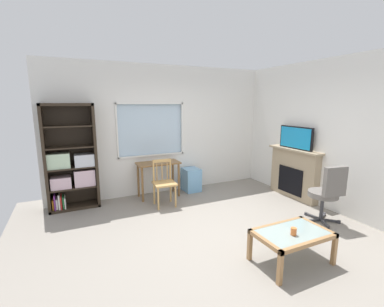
% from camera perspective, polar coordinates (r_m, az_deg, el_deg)
% --- Properties ---
extents(ground, '(5.88, 5.69, 0.02)m').
position_cam_1_polar(ground, '(4.23, 4.91, -17.29)').
color(ground, gray).
extents(wall_back_with_window, '(4.88, 0.15, 2.78)m').
position_cam_1_polar(wall_back_with_window, '(5.90, -6.17, 5.06)').
color(wall_back_with_window, white).
rests_on(wall_back_with_window, ground).
extents(wall_right, '(0.12, 4.89, 2.78)m').
position_cam_1_polar(wall_right, '(5.48, 28.46, 3.38)').
color(wall_right, white).
rests_on(wall_right, ground).
extents(bookshelf, '(0.90, 0.38, 1.98)m').
position_cam_1_polar(bookshelf, '(5.43, -24.63, -1.94)').
color(bookshelf, '#2D2319').
rests_on(bookshelf, ground).
extents(desk_under_window, '(0.89, 0.44, 0.75)m').
position_cam_1_polar(desk_under_window, '(5.63, -7.30, -3.26)').
color(desk_under_window, brown).
rests_on(desk_under_window, ground).
extents(wooden_chair, '(0.44, 0.42, 0.90)m').
position_cam_1_polar(wooden_chair, '(5.18, -6.09, -6.21)').
color(wooden_chair, tan).
rests_on(wooden_chair, ground).
extents(plastic_drawer_unit, '(0.35, 0.40, 0.52)m').
position_cam_1_polar(plastic_drawer_unit, '(6.05, -0.17, -5.66)').
color(plastic_drawer_unit, '#72ADDB').
rests_on(plastic_drawer_unit, ground).
extents(fireplace, '(0.26, 1.26, 1.05)m').
position_cam_1_polar(fireplace, '(5.97, 21.15, -3.96)').
color(fireplace, tan).
rests_on(fireplace, ground).
extents(tv, '(0.06, 0.83, 0.46)m').
position_cam_1_polar(tv, '(5.82, 21.54, 3.20)').
color(tv, black).
rests_on(tv, fireplace).
extents(office_chair, '(0.58, 0.59, 1.00)m').
position_cam_1_polar(office_chair, '(4.90, 27.23, -7.30)').
color(office_chair, slate).
rests_on(office_chair, ground).
extents(coffee_table, '(0.93, 0.58, 0.41)m').
position_cam_1_polar(coffee_table, '(3.65, 20.85, -16.38)').
color(coffee_table, '#8C9E99').
rests_on(coffee_table, ground).
extents(sippy_cup, '(0.07, 0.07, 0.09)m').
position_cam_1_polar(sippy_cup, '(3.53, 21.12, -15.43)').
color(sippy_cup, orange).
rests_on(sippy_cup, coffee_table).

